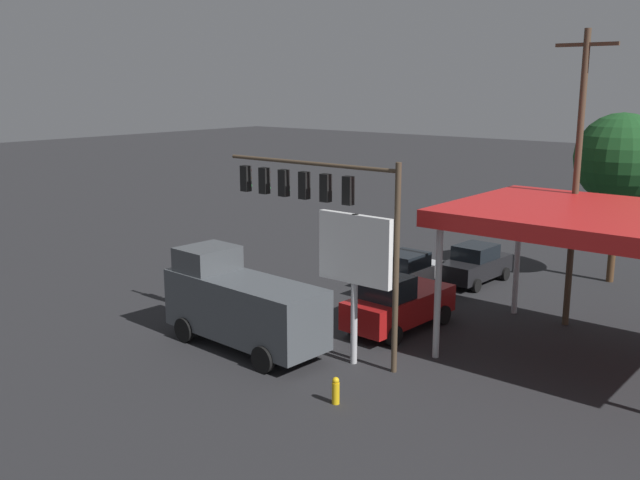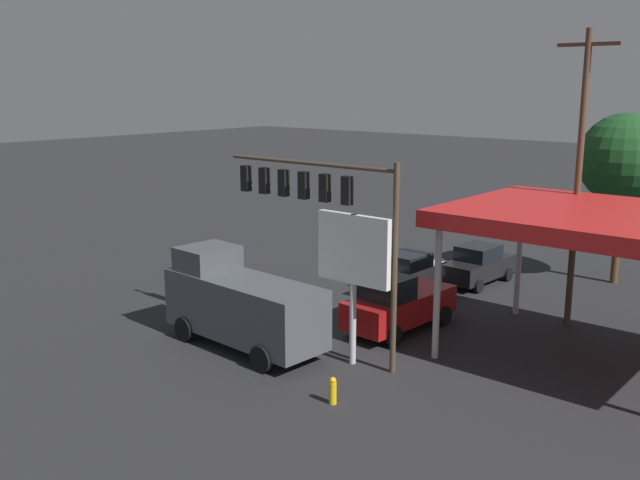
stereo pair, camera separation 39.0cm
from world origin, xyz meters
name	(u,v)px [view 2 (the right image)]	position (x,y,z in m)	size (l,w,h in m)	color
ground_plane	(286,347)	(0.00, 0.00, 0.00)	(200.00, 200.00, 0.00)	#262628
traffic_signal_assembly	(318,200)	(-1.00, -0.70, 5.64)	(7.82, 0.43, 7.25)	#473828
utility_pole	(578,176)	(-7.12, -9.32, 6.19)	(2.40, 0.26, 11.79)	#473828
gas_station_canopy	(630,225)	(-10.17, -6.09, 5.12)	(11.88, 7.87, 5.47)	red
price_sign	(354,255)	(-2.87, -0.42, 3.96)	(2.98, 0.27, 5.39)	#B7B7BC
delivery_truck	(241,303)	(1.36, 0.98, 1.69)	(6.91, 2.84, 3.58)	#474C51
sedan_far	(478,265)	(-1.22, -12.64, 0.95)	(2.21, 4.47, 1.93)	black
sedan_waiting	(407,273)	(0.53, -8.97, 0.95)	(2.12, 4.43, 1.93)	silver
pickup_parked	(397,304)	(-2.11, -4.31, 1.11)	(2.47, 5.30, 2.40)	maroon
street_tree	(625,159)	(-6.38, -17.16, 6.16)	(4.41, 4.41, 8.40)	#4C331E
fire_hydrant	(333,391)	(-4.42, 2.58, 0.44)	(0.24, 0.24, 0.88)	gold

